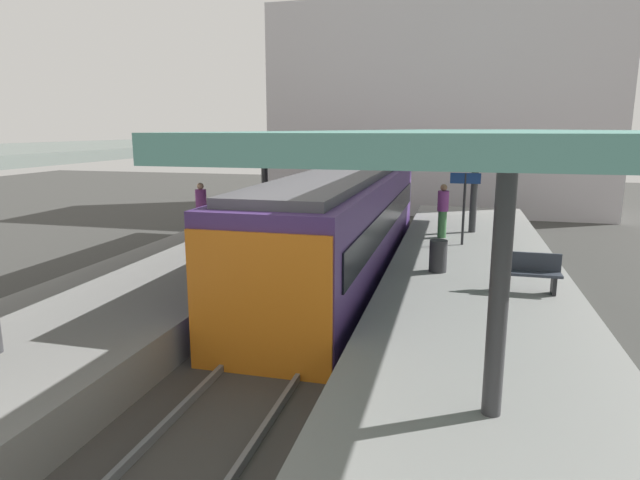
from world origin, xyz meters
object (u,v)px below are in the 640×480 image
platform_sign (465,192)px  passenger_near_bench (201,208)px  litter_bin (438,256)px  commuter_train (343,224)px  platform_bench (527,271)px  passenger_mid_platform (443,210)px

platform_sign → passenger_near_bench: size_ratio=1.25×
litter_bin → commuter_train: bearing=143.9°
passenger_near_bench → platform_bench: bearing=-22.4°
passenger_near_bench → commuter_train: bearing=-7.9°
platform_bench → platform_sign: (-1.35, 4.73, 1.16)m
commuter_train → litter_bin: commuter_train is taller
commuter_train → platform_sign: size_ratio=6.49×
platform_sign → passenger_near_bench: platform_sign is taller
litter_bin → passenger_mid_platform: (-0.05, 4.45, 0.52)m
litter_bin → passenger_near_bench: bearing=160.5°
platform_bench → passenger_near_bench: bearing=157.6°
platform_bench → passenger_mid_platform: size_ratio=0.79×
platform_sign → litter_bin: size_ratio=2.76×
platform_bench → passenger_near_bench: passenger_near_bench is taller
commuter_train → platform_sign: (3.47, 1.38, 0.90)m
platform_bench → passenger_mid_platform: 6.07m
commuter_train → platform_sign: commuter_train is taller
litter_bin → passenger_mid_platform: passenger_mid_platform is taller
passenger_near_bench → litter_bin: bearing=-19.5°
commuter_train → litter_bin: size_ratio=17.94×
litter_bin → passenger_near_bench: (-7.83, 2.78, 0.53)m
platform_bench → litter_bin: platform_bench is taller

